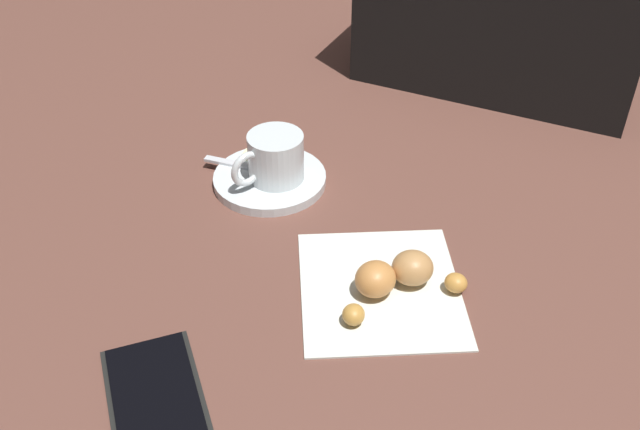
{
  "coord_description": "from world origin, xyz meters",
  "views": [
    {
      "loc": [
        -0.54,
        0.2,
        0.48
      ],
      "look_at": [
        0.02,
        0.02,
        0.02
      ],
      "focal_mm": 40.23,
      "sensor_mm": 36.0,
      "label": 1
    }
  ],
  "objects_px": {
    "saucer": "(270,179)",
    "sugar_packet": "(268,158)",
    "napkin": "(380,287)",
    "croissant": "(395,277)",
    "cell_phone": "(157,403)",
    "teaspoon": "(270,170)",
    "laptop_bag": "(503,6)",
    "espresso_cup": "(274,157)"
  },
  "relations": [
    {
      "from": "napkin",
      "to": "croissant",
      "type": "bearing_deg",
      "value": -128.03
    },
    {
      "from": "espresso_cup",
      "to": "cell_phone",
      "type": "height_order",
      "value": "espresso_cup"
    },
    {
      "from": "espresso_cup",
      "to": "napkin",
      "type": "relative_size",
      "value": 0.53
    },
    {
      "from": "napkin",
      "to": "croissant",
      "type": "xyz_separation_m",
      "value": [
        -0.01,
        -0.01,
        0.02
      ]
    },
    {
      "from": "croissant",
      "to": "laptop_bag",
      "type": "relative_size",
      "value": 0.36
    },
    {
      "from": "saucer",
      "to": "sugar_packet",
      "type": "bearing_deg",
      "value": -12.46
    },
    {
      "from": "sugar_packet",
      "to": "cell_phone",
      "type": "xyz_separation_m",
      "value": [
        -0.3,
        0.17,
        -0.01
      ]
    },
    {
      "from": "laptop_bag",
      "to": "napkin",
      "type": "bearing_deg",
      "value": 91.8
    },
    {
      "from": "espresso_cup",
      "to": "sugar_packet",
      "type": "xyz_separation_m",
      "value": [
        0.04,
        -0.0,
        -0.02
      ]
    },
    {
      "from": "saucer",
      "to": "sugar_packet",
      "type": "height_order",
      "value": "sugar_packet"
    },
    {
      "from": "sugar_packet",
      "to": "teaspoon",
      "type": "bearing_deg",
      "value": 115.64
    },
    {
      "from": "saucer",
      "to": "croissant",
      "type": "distance_m",
      "value": 0.22
    },
    {
      "from": "cell_phone",
      "to": "laptop_bag",
      "type": "distance_m",
      "value": 0.67
    },
    {
      "from": "laptop_bag",
      "to": "saucer",
      "type": "bearing_deg",
      "value": 64.33
    },
    {
      "from": "sugar_packet",
      "to": "espresso_cup",
      "type": "bearing_deg",
      "value": 122.36
    },
    {
      "from": "saucer",
      "to": "sugar_packet",
      "type": "distance_m",
      "value": 0.03
    },
    {
      "from": "sugar_packet",
      "to": "napkin",
      "type": "xyz_separation_m",
      "value": [
        -0.23,
        -0.05,
        -0.01
      ]
    },
    {
      "from": "croissant",
      "to": "laptop_bag",
      "type": "bearing_deg",
      "value": -40.65
    },
    {
      "from": "teaspoon",
      "to": "laptop_bag",
      "type": "height_order",
      "value": "laptop_bag"
    },
    {
      "from": "teaspoon",
      "to": "cell_phone",
      "type": "relative_size",
      "value": 0.75
    },
    {
      "from": "napkin",
      "to": "laptop_bag",
      "type": "distance_m",
      "value": 0.47
    },
    {
      "from": "teaspoon",
      "to": "laptop_bag",
      "type": "relative_size",
      "value": 0.29
    },
    {
      "from": "cell_phone",
      "to": "sugar_packet",
      "type": "bearing_deg",
      "value": -29.99
    },
    {
      "from": "teaspoon",
      "to": "croissant",
      "type": "xyz_separation_m",
      "value": [
        -0.21,
        -0.06,
        0.01
      ]
    },
    {
      "from": "napkin",
      "to": "cell_phone",
      "type": "distance_m",
      "value": 0.23
    },
    {
      "from": "teaspoon",
      "to": "sugar_packet",
      "type": "relative_size",
      "value": 1.72
    },
    {
      "from": "saucer",
      "to": "cell_phone",
      "type": "distance_m",
      "value": 0.32
    },
    {
      "from": "saucer",
      "to": "teaspoon",
      "type": "distance_m",
      "value": 0.01
    },
    {
      "from": "espresso_cup",
      "to": "sugar_packet",
      "type": "height_order",
      "value": "espresso_cup"
    },
    {
      "from": "teaspoon",
      "to": "croissant",
      "type": "bearing_deg",
      "value": -164.08
    },
    {
      "from": "sugar_packet",
      "to": "cell_phone",
      "type": "distance_m",
      "value": 0.35
    },
    {
      "from": "sugar_packet",
      "to": "croissant",
      "type": "relative_size",
      "value": 0.46
    },
    {
      "from": "sugar_packet",
      "to": "napkin",
      "type": "height_order",
      "value": "sugar_packet"
    },
    {
      "from": "teaspoon",
      "to": "croissant",
      "type": "distance_m",
      "value": 0.22
    },
    {
      "from": "teaspoon",
      "to": "sugar_packet",
      "type": "height_order",
      "value": "teaspoon"
    },
    {
      "from": "saucer",
      "to": "laptop_bag",
      "type": "relative_size",
      "value": 0.35
    },
    {
      "from": "laptop_bag",
      "to": "espresso_cup",
      "type": "bearing_deg",
      "value": 65.53
    },
    {
      "from": "teaspoon",
      "to": "napkin",
      "type": "height_order",
      "value": "teaspoon"
    },
    {
      "from": "saucer",
      "to": "napkin",
      "type": "relative_size",
      "value": 0.77
    },
    {
      "from": "saucer",
      "to": "napkin",
      "type": "distance_m",
      "value": 0.21
    },
    {
      "from": "espresso_cup",
      "to": "laptop_bag",
      "type": "xyz_separation_m",
      "value": [
        0.14,
        -0.35,
        0.08
      ]
    },
    {
      "from": "saucer",
      "to": "cell_phone",
      "type": "relative_size",
      "value": 0.91
    }
  ]
}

